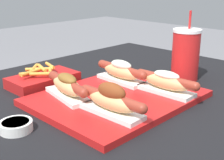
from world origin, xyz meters
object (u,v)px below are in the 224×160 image
at_px(hot_dog_2, 67,86).
at_px(hot_dog_3, 121,71).
at_px(fries_basket, 43,79).
at_px(hot_dog_0, 112,100).
at_px(serving_tray, 117,98).
at_px(drink_cup, 186,54).
at_px(sauce_bowl, 16,126).
at_px(hot_dog_1, 166,82).

distance_m(hot_dog_2, hot_dog_3, 0.21).
bearing_deg(fries_basket, hot_dog_0, -95.65).
xyz_separation_m(serving_tray, drink_cup, (0.31, -0.03, 0.08)).
relative_size(serving_tray, fries_basket, 2.06).
distance_m(hot_dog_2, drink_cup, 0.44).
height_order(hot_dog_0, fries_basket, hot_dog_0).
bearing_deg(sauce_bowl, hot_dog_1, -17.43).
distance_m(hot_dog_2, sauce_bowl, 0.20).
distance_m(sauce_bowl, fries_basket, 0.32).
relative_size(hot_dog_2, hot_dog_3, 0.98).
bearing_deg(hot_dog_0, serving_tray, 37.90).
bearing_deg(hot_dog_3, hot_dog_2, 176.87).
bearing_deg(hot_dog_2, hot_dog_1, -38.25).
height_order(hot_dog_3, fries_basket, hot_dog_3).
bearing_deg(hot_dog_3, hot_dog_0, -142.33).
height_order(serving_tray, hot_dog_3, hot_dog_3).
xyz_separation_m(sauce_bowl, drink_cup, (0.61, -0.07, 0.08)).
height_order(sauce_bowl, drink_cup, drink_cup).
height_order(hot_dog_0, sauce_bowl, hot_dog_0).
bearing_deg(serving_tray, sauce_bowl, 172.68).
bearing_deg(serving_tray, hot_dog_0, -142.10).
bearing_deg(hot_dog_1, drink_cup, 17.28).
bearing_deg(fries_basket, drink_cup, -37.85).
distance_m(hot_dog_0, sauce_bowl, 0.23).
relative_size(hot_dog_3, sauce_bowl, 2.77).
height_order(serving_tray, sauce_bowl, sauce_bowl).
bearing_deg(hot_dog_3, fries_basket, 130.72).
height_order(hot_dog_0, drink_cup, drink_cup).
relative_size(hot_dog_0, sauce_bowl, 2.77).
relative_size(serving_tray, drink_cup, 1.93).
bearing_deg(hot_dog_2, fries_basket, 77.44).
xyz_separation_m(hot_dog_0, drink_cup, (0.42, 0.05, 0.03)).
height_order(hot_dog_2, fries_basket, hot_dog_2).
bearing_deg(hot_dog_0, hot_dog_1, -2.19).
xyz_separation_m(hot_dog_1, fries_basket, (-0.18, 0.36, -0.03)).
relative_size(hot_dog_3, drink_cup, 0.90).
xyz_separation_m(sauce_bowl, fries_basket, (0.23, 0.23, 0.01)).
bearing_deg(hot_dog_0, fries_basket, 84.35).
bearing_deg(hot_dog_0, hot_dog_3, 37.67).
height_order(hot_dog_1, sauce_bowl, hot_dog_1).
bearing_deg(drink_cup, hot_dog_1, -162.72).
height_order(serving_tray, hot_dog_2, hot_dog_2).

